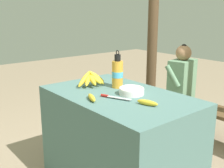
# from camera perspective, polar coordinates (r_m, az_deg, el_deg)

# --- Properties ---
(market_counter) EXTENTS (1.19, 0.73, 0.79)m
(market_counter) POSITION_cam_1_polar(r_m,az_deg,el_deg) (2.25, 1.35, -11.72)
(market_counter) COLOR #4C706B
(market_counter) RESTS_ON ground_plane
(banana_bunch_ripe) EXTENTS (0.17, 0.30, 0.13)m
(banana_bunch_ripe) POSITION_cam_1_polar(r_m,az_deg,el_deg) (2.32, -4.15, 1.10)
(banana_bunch_ripe) COLOR #4C381E
(banana_bunch_ripe) RESTS_ON market_counter
(serving_bowl) EXTENTS (0.19, 0.19, 0.05)m
(serving_bowl) POSITION_cam_1_polar(r_m,az_deg,el_deg) (2.10, 3.98, -1.34)
(serving_bowl) COLOR white
(serving_bowl) RESTS_ON market_counter
(water_bottle) EXTENTS (0.09, 0.09, 0.31)m
(water_bottle) POSITION_cam_1_polar(r_m,az_deg,el_deg) (2.26, 1.12, 2.17)
(water_bottle) COLOR gold
(water_bottle) RESTS_ON market_counter
(loose_banana_front) EXTENTS (0.16, 0.10, 0.04)m
(loose_banana_front) POSITION_cam_1_polar(r_m,az_deg,el_deg) (1.96, -4.15, -2.77)
(loose_banana_front) COLOR gold
(loose_banana_front) RESTS_ON market_counter
(loose_banana_side) EXTENTS (0.16, 0.08, 0.04)m
(loose_banana_side) POSITION_cam_1_polar(r_m,az_deg,el_deg) (1.87, 7.21, -3.78)
(loose_banana_side) COLOR gold
(loose_banana_side) RESTS_ON market_counter
(knife) EXTENTS (0.23, 0.11, 0.02)m
(knife) POSITION_cam_1_polar(r_m,az_deg,el_deg) (2.01, -0.11, -2.61)
(knife) COLOR #BCBCC1
(knife) RESTS_ON market_counter
(wooden_bench) EXTENTS (1.88, 0.32, 0.40)m
(wooden_bench) POSITION_cam_1_polar(r_m,az_deg,el_deg) (3.20, 18.88, -5.42)
(wooden_bench) COLOR brown
(wooden_bench) RESTS_ON ground_plane
(seated_vendor) EXTENTS (0.44, 0.42, 1.04)m
(seated_vendor) POSITION_cam_1_polar(r_m,az_deg,el_deg) (3.31, 13.23, 0.20)
(seated_vendor) COLOR #232328
(seated_vendor) RESTS_ON ground_plane
(support_post_near) EXTENTS (0.13, 0.13, 2.45)m
(support_post_near) POSITION_cam_1_polar(r_m,az_deg,el_deg) (3.74, 8.32, 11.92)
(support_post_near) COLOR #4C3823
(support_post_near) RESTS_ON ground_plane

